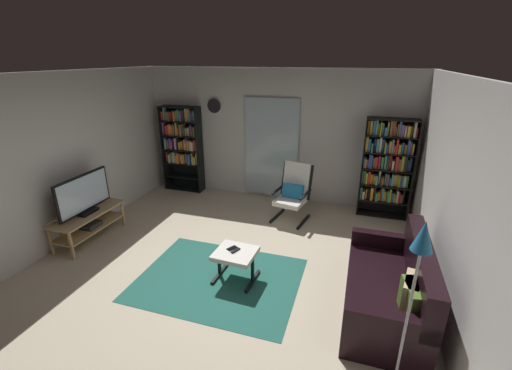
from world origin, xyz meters
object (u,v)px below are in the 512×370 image
(lounge_armchair, at_px, (293,191))
(tv_remote, at_px, (235,250))
(bookshelf_near_tv, at_px, (182,143))
(floor_lamp_by_sofa, at_px, (418,264))
(wall_clock, at_px, (214,106))
(television, at_px, (84,195))
(ottoman, at_px, (235,256))
(tv_stand, at_px, (89,222))
(bookshelf_near_sofa, at_px, (387,165))
(leather_sofa, at_px, (391,290))
(cell_phone, at_px, (232,248))

(lounge_armchair, height_order, tv_remote, lounge_armchair)
(bookshelf_near_tv, distance_m, floor_lamp_by_sofa, 5.64)
(floor_lamp_by_sofa, height_order, wall_clock, wall_clock)
(television, relative_size, ottoman, 1.90)
(floor_lamp_by_sofa, bearing_deg, tv_stand, 164.21)
(tv_stand, height_order, bookshelf_near_sofa, bookshelf_near_sofa)
(tv_stand, relative_size, lounge_armchair, 1.21)
(leather_sofa, bearing_deg, bookshelf_near_sofa, 90.61)
(bookshelf_near_tv, height_order, leather_sofa, bookshelf_near_tv)
(leather_sofa, height_order, tv_remote, leather_sofa)
(leather_sofa, bearing_deg, tv_remote, 177.98)
(tv_stand, xyz_separation_m, cell_phone, (2.56, -0.23, 0.12))
(ottoman, bearing_deg, leather_sofa, -1.71)
(television, xyz_separation_m, ottoman, (2.62, -0.28, -0.42))
(leather_sofa, distance_m, ottoman, 1.91)
(tv_remote, bearing_deg, bookshelf_near_tv, 152.53)
(television, distance_m, bookshelf_near_sofa, 5.11)
(tv_stand, xyz_separation_m, bookshelf_near_sofa, (4.51, 2.39, 0.68))
(bookshelf_near_sofa, height_order, cell_phone, bookshelf_near_sofa)
(ottoman, relative_size, cell_phone, 3.87)
(bookshelf_near_tv, relative_size, lounge_armchair, 1.79)
(ottoman, bearing_deg, bookshelf_near_sofa, 54.77)
(tv_remote, bearing_deg, tv_stand, -162.95)
(ottoman, relative_size, tv_remote, 3.77)
(television, bearing_deg, tv_remote, -5.90)
(tv_remote, height_order, floor_lamp_by_sofa, floor_lamp_by_sofa)
(television, xyz_separation_m, cell_phone, (2.56, -0.23, -0.35))
(leather_sofa, relative_size, lounge_armchair, 1.67)
(bookshelf_near_sofa, height_order, floor_lamp_by_sofa, bookshelf_near_sofa)
(bookshelf_near_sofa, bearing_deg, bookshelf_near_tv, 178.94)
(tv_stand, distance_m, leather_sofa, 4.55)
(bookshelf_near_tv, height_order, wall_clock, wall_clock)
(tv_stand, distance_m, wall_clock, 3.21)
(cell_phone, bearing_deg, leather_sofa, 26.63)
(bookshelf_near_sofa, bearing_deg, cell_phone, -126.73)
(television, bearing_deg, wall_clock, 67.15)
(floor_lamp_by_sofa, distance_m, wall_clock, 5.24)
(wall_clock, bearing_deg, bookshelf_near_tv, -169.59)
(tv_stand, relative_size, wall_clock, 4.27)
(television, distance_m, lounge_armchair, 3.46)
(cell_phone, bearing_deg, bookshelf_near_tv, 158.97)
(tv_stand, relative_size, tv_remote, 8.59)
(bookshelf_near_tv, height_order, ottoman, bookshelf_near_tv)
(leather_sofa, xyz_separation_m, floor_lamp_by_sofa, (0.02, -0.95, 0.96))
(cell_phone, distance_m, wall_clock, 3.49)
(television, xyz_separation_m, wall_clock, (1.09, 2.60, 1.08))
(bookshelf_near_sofa, distance_m, cell_phone, 3.31)
(bookshelf_near_tv, bearing_deg, wall_clock, 10.41)
(floor_lamp_by_sofa, bearing_deg, television, 164.19)
(bookshelf_near_sofa, distance_m, floor_lamp_by_sofa, 3.69)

